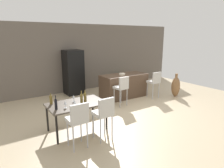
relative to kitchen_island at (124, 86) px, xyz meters
name	(u,v)px	position (x,y,z in m)	size (l,w,h in m)	color
ground_plane	(127,109)	(-0.74, -1.15, -0.46)	(10.00, 10.00, 0.00)	#C6B28E
back_wall	(85,58)	(-0.74, 1.96, 0.99)	(10.00, 0.12, 2.90)	#665B51
kitchen_island	(124,86)	(0.00, 0.00, 0.00)	(1.86, 0.82, 0.92)	#4C3828
bar_chair_left	(122,86)	(-0.69, -0.79, 0.24)	(0.43, 0.43, 1.05)	beige
bar_chair_middle	(155,81)	(0.89, -0.79, 0.24)	(0.41, 0.41, 1.05)	beige
dining_table	(77,106)	(-2.74, -1.64, 0.21)	(1.43, 0.87, 0.74)	#4C4238
dining_chair_near	(78,118)	(-3.06, -2.44, 0.24)	(0.40, 0.40, 1.05)	beige
dining_chair_far	(104,112)	(-2.41, -2.44, 0.24)	(0.41, 0.41, 1.05)	beige
wine_bottle_near	(82,99)	(-2.64, -1.73, 0.41)	(0.07, 0.07, 0.33)	brown
wine_bottle_right	(56,104)	(-3.30, -1.78, 0.41)	(0.06, 0.06, 0.34)	black
wine_bottle_end	(51,100)	(-3.29, -1.35, 0.39)	(0.07, 0.07, 0.27)	brown
wine_bottle_middle	(85,97)	(-2.50, -1.65, 0.40)	(0.07, 0.07, 0.30)	brown
wine_glass_left	(65,103)	(-3.09, -1.79, 0.40)	(0.07, 0.07, 0.17)	silver
wine_glass_far	(74,97)	(-2.74, -1.47, 0.40)	(0.07, 0.07, 0.17)	silver
wine_glass_corner	(75,102)	(-2.88, -1.86, 0.40)	(0.07, 0.07, 0.17)	silver
refrigerator	(73,72)	(-1.48, 1.52, 0.46)	(0.72, 0.68, 1.84)	black
fruit_bowl	(122,74)	(-0.14, -0.06, 0.50)	(0.24, 0.24, 0.07)	beige
floor_vase	(176,86)	(1.78, -1.10, -0.05)	(0.34, 0.34, 0.94)	brown
potted_plant	(120,78)	(0.90, 1.51, -0.06)	(0.47, 0.47, 0.67)	#996B4C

